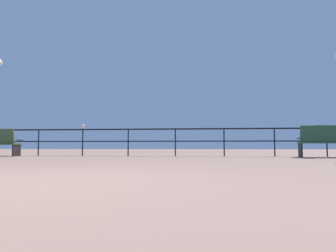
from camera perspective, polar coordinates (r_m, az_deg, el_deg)
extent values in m
plane|color=#8D6A5A|center=(3.23, -26.28, -9.78)|extent=(60.00, 60.00, 0.00)
cube|color=black|center=(10.65, -3.13, -0.60)|extent=(18.55, 0.05, 0.05)
cube|color=black|center=(10.64, -3.14, -2.91)|extent=(18.55, 0.04, 0.04)
cylinder|color=black|center=(12.05, -23.37, -2.93)|extent=(0.04, 0.04, 0.95)
cylinder|color=black|center=(11.32, -15.90, -3.06)|extent=(0.04, 0.04, 0.95)
cylinder|color=black|center=(10.80, -7.56, -3.14)|extent=(0.04, 0.04, 0.95)
cylinder|color=black|center=(10.53, 1.40, -3.16)|extent=(0.04, 0.04, 0.95)
cylinder|color=black|center=(10.53, 10.60, -3.10)|extent=(0.04, 0.04, 0.95)
cylinder|color=black|center=(10.79, 19.57, -2.96)|extent=(0.04, 0.04, 0.95)
cylinder|color=black|center=(11.31, 27.92, -2.76)|extent=(0.04, 0.04, 0.95)
cube|color=#324D2E|center=(12.07, -29.32, -3.01)|extent=(1.44, 0.55, 0.05)
cube|color=black|center=(11.66, -26.82, -4.12)|extent=(0.07, 0.41, 0.42)
cube|color=black|center=(11.81, -26.25, -2.42)|extent=(0.06, 0.32, 0.04)
cube|color=#265037|center=(10.62, 28.25, -2.79)|extent=(1.81, 0.59, 0.05)
cube|color=#265037|center=(10.43, 28.56, -1.30)|extent=(1.78, 0.27, 0.53)
cube|color=black|center=(10.40, 23.83, -4.18)|extent=(0.07, 0.42, 0.46)
cube|color=black|center=(10.57, 23.55, -2.16)|extent=(0.06, 0.32, 0.04)
ellipsoid|color=silver|center=(11.35, -15.95, -0.22)|extent=(0.25, 0.25, 0.12)
ellipsoid|color=gray|center=(11.35, -15.95, -0.13)|extent=(0.21, 0.21, 0.04)
sphere|color=silver|center=(11.26, -15.77, 0.08)|extent=(0.10, 0.10, 0.10)
cone|color=gold|center=(11.19, -15.65, 0.10)|extent=(0.06, 0.06, 0.04)
cube|color=gray|center=(11.46, -16.16, -0.22)|extent=(0.09, 0.09, 0.02)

